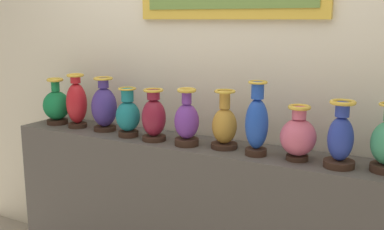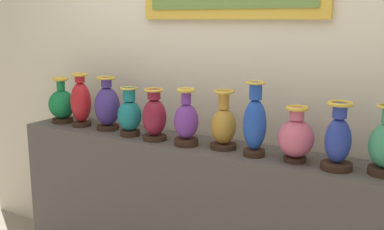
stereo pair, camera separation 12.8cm
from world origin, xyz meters
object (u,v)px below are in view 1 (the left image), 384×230
vase_rose (298,136)px  vase_crimson (77,103)px  vase_burgundy (154,117)px  vase_cobalt (340,139)px  vase_indigo (104,107)px  vase_sapphire (257,123)px  vase_emerald (56,105)px  vase_violet (187,122)px  vase_ochre (224,125)px  vase_teal (128,115)px

vase_rose → vase_crimson: bearing=179.6°
vase_burgundy → vase_rose: size_ratio=1.08×
vase_crimson → vase_cobalt: size_ratio=1.08×
vase_crimson → vase_indigo: (0.22, 0.02, -0.01)m
vase_burgundy → vase_sapphire: size_ratio=0.78×
vase_emerald → vase_indigo: 0.43m
vase_violet → vase_cobalt: bearing=0.8°
vase_rose → vase_emerald: bearing=179.3°
vase_crimson → vase_cobalt: 1.76m
vase_ochre → vase_sapphire: size_ratio=0.83×
vase_burgundy → vase_ochre: (0.45, 0.05, -0.01)m
vase_indigo → vase_rose: bearing=-1.2°
vase_sapphire → vase_indigo: bearing=177.5°
vase_rose → vase_burgundy: bearing=-178.2°
vase_indigo → vase_burgundy: vase_indigo is taller
vase_violet → vase_indigo: bearing=175.2°
vase_ochre → vase_sapphire: (0.21, -0.04, 0.05)m
vase_indigo → vase_teal: 0.24m
vase_crimson → vase_indigo: bearing=4.9°
vase_crimson → vase_rose: bearing=-0.4°
vase_teal → vase_violet: size_ratio=0.92×
vase_ochre → vase_rose: vase_ochre is taller
vase_crimson → vase_cobalt: bearing=-0.8°
vase_emerald → vase_sapphire: 1.52m
vase_teal → vase_cobalt: bearing=0.4°
vase_ochre → vase_sapphire: bearing=-11.8°
vase_teal → vase_rose: size_ratio=1.06×
vase_burgundy → vase_cobalt: 1.10m
vase_indigo → vase_teal: bearing=-12.8°
vase_teal → vase_burgundy: vase_burgundy is taller
vase_ochre → vase_violet: bearing=-166.1°
vase_burgundy → vase_emerald: bearing=176.7°
vase_emerald → vase_ochre: (1.30, 0.00, 0.00)m
vase_crimson → vase_indigo: 0.22m
vase_crimson → vase_emerald: bearing=176.5°
vase_sapphire → vase_cobalt: vase_sapphire is taller
vase_emerald → vase_sapphire: vase_sapphire is taller
vase_sapphire → vase_burgundy: bearing=-179.2°
vase_burgundy → vase_sapphire: vase_sapphire is taller
vase_burgundy → vase_cobalt: vase_cobalt is taller
vase_sapphire → vase_violet: bearing=-178.9°
vase_emerald → vase_crimson: (0.20, -0.01, 0.04)m
vase_indigo → vase_ochre: (0.88, -0.00, -0.02)m
vase_violet → vase_rose: 0.65m
vase_ochre → vase_cobalt: vase_cobalt is taller
vase_burgundy → vase_rose: 0.89m
vase_teal → vase_rose: bearing=1.3°
vase_teal → vase_sapphire: bearing=0.4°
vase_crimson → vase_indigo: size_ratio=1.03×
vase_indigo → vase_teal: vase_indigo is taller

